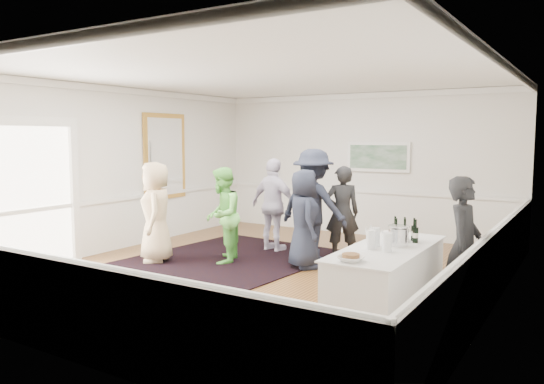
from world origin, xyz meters
The scene contains 23 objects.
floor centered at (0.00, 0.00, 0.00)m, with size 8.00×8.00×0.00m, color brown.
ceiling centered at (0.00, 0.00, 3.20)m, with size 7.00×8.00×0.02m, color white.
wall_left centered at (-3.50, 0.00, 1.60)m, with size 0.02×8.00×3.20m, color white.
wall_right centered at (3.50, 0.00, 1.60)m, with size 0.02×8.00×3.20m, color white.
wall_back centered at (0.00, 4.00, 1.60)m, with size 7.00×0.02×3.20m, color white.
wall_front centered at (0.00, -4.00, 1.60)m, with size 7.00×0.02×3.20m, color white.
wainscoting centered at (0.00, 0.00, 0.50)m, with size 7.00×8.00×1.00m, color white, non-canonical shape.
mirror centered at (-3.45, 1.30, 1.80)m, with size 0.05×1.25×1.85m.
doorway centered at (-3.45, -1.90, 1.42)m, with size 0.10×1.78×2.56m.
landscape_painting centered at (0.40, 3.95, 1.78)m, with size 1.44×0.06×0.66m.
area_rug centered at (-1.07, 0.24, 0.01)m, with size 3.04×4.00×0.02m, color black.
serving_table centered at (2.46, -1.18, 0.45)m, with size 0.85×2.22×0.90m.
bartender centered at (3.20, -0.51, 0.87)m, with size 0.64×0.42×1.74m, color black.
guest_tan centered at (-2.07, -0.44, 0.89)m, with size 0.87×0.57×1.79m, color tan.
guest_green centered at (-1.03, 0.13, 0.85)m, with size 0.82×0.64×1.69m, color #6FD856.
guest_lilac centered at (-0.76, 1.44, 0.91)m, with size 1.06×0.44×1.81m, color silver.
guest_dark_a centered at (0.23, 1.18, 1.00)m, with size 1.30×0.75×2.01m, color #1C202F.
guest_dark_b centered at (0.65, 1.50, 0.85)m, with size 0.62×0.41×1.70m, color black.
guest_navy centered at (0.37, 0.56, 0.84)m, with size 0.82×0.53×1.68m, color #1C202F.
wine_bottles centered at (2.51, -0.69, 1.06)m, with size 0.38×0.23×0.31m.
juice_pitchers centered at (2.38, -1.34, 1.02)m, with size 0.35×0.36×0.24m.
ice_bucket centered at (2.53, -1.03, 1.02)m, with size 0.26×0.26×0.24m, color silver.
nut_bowl centered at (2.36, -2.08, 0.94)m, with size 0.28×0.28×0.08m.
Camera 1 is at (4.57, -7.26, 2.23)m, focal length 35.00 mm.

